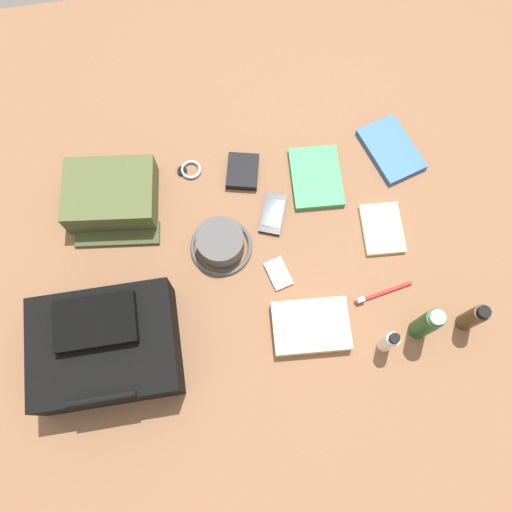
# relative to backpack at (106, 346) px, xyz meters

# --- Properties ---
(ground_plane) EXTENTS (2.64, 2.02, 0.02)m
(ground_plane) POSITION_rel_backpack_xyz_m (-0.41, -0.18, -0.08)
(ground_plane) COLOR brown
(ground_plane) RESTS_ON ground
(backpack) EXTENTS (0.36, 0.28, 0.16)m
(backpack) POSITION_rel_backpack_xyz_m (0.00, 0.00, 0.00)
(backpack) COLOR black
(backpack) RESTS_ON ground_plane
(toiletry_pouch) EXTENTS (0.27, 0.26, 0.09)m
(toiletry_pouch) POSITION_rel_backpack_xyz_m (-0.04, -0.42, -0.03)
(toiletry_pouch) COLOR #47512D
(toiletry_pouch) RESTS_ON ground_plane
(bucket_hat) EXTENTS (0.17, 0.17, 0.07)m
(bucket_hat) POSITION_rel_backpack_xyz_m (-0.32, -0.24, -0.04)
(bucket_hat) COLOR #4D4D4D
(bucket_hat) RESTS_ON ground_plane
(cologne_bottle) EXTENTS (0.04, 0.04, 0.14)m
(cologne_bottle) POSITION_rel_backpack_xyz_m (-0.93, 0.08, -0.00)
(cologne_bottle) COLOR #473319
(cologne_bottle) RESTS_ON ground_plane
(shampoo_bottle) EXTENTS (0.05, 0.05, 0.17)m
(shampoo_bottle) POSITION_rel_backpack_xyz_m (-0.80, 0.08, 0.01)
(shampoo_bottle) COLOR #19471E
(shampoo_bottle) RESTS_ON ground_plane
(toothpaste_tube) EXTENTS (0.04, 0.04, 0.12)m
(toothpaste_tube) POSITION_rel_backpack_xyz_m (-0.70, 0.10, -0.01)
(toothpaste_tube) COLOR white
(toothpaste_tube) RESTS_ON ground_plane
(paperback_novel) EXTENTS (0.18, 0.23, 0.02)m
(paperback_novel) POSITION_rel_backpack_xyz_m (-0.86, -0.46, -0.06)
(paperback_novel) COLOR blue
(paperback_novel) RESTS_ON ground_plane
(travel_guidebook) EXTENTS (0.16, 0.20, 0.02)m
(travel_guidebook) POSITION_rel_backpack_xyz_m (-0.62, -0.40, -0.06)
(travel_guidebook) COLOR #2D934C
(travel_guidebook) RESTS_ON ground_plane
(cell_phone) EXTENTS (0.10, 0.14, 0.01)m
(cell_phone) POSITION_rel_backpack_xyz_m (-0.48, -0.31, -0.06)
(cell_phone) COLOR black
(cell_phone) RESTS_ON ground_plane
(media_player) EXTENTS (0.07, 0.09, 0.01)m
(media_player) POSITION_rel_backpack_xyz_m (-0.46, -0.13, -0.07)
(media_player) COLOR #B7B7BC
(media_player) RESTS_ON ground_plane
(wristwatch) EXTENTS (0.07, 0.06, 0.01)m
(wristwatch) POSITION_rel_backpack_xyz_m (-0.26, -0.49, -0.07)
(wristwatch) COLOR #99999E
(wristwatch) RESTS_ON ground_plane
(toothbrush) EXTENTS (0.17, 0.04, 0.02)m
(toothbrush) POSITION_rel_backpack_xyz_m (-0.73, -0.03, -0.06)
(toothbrush) COLOR red
(toothbrush) RESTS_ON ground_plane
(wallet) EXTENTS (0.11, 0.13, 0.02)m
(wallet) POSITION_rel_backpack_xyz_m (-0.42, -0.46, -0.06)
(wallet) COLOR black
(wallet) RESTS_ON ground_plane
(notepad) EXTENTS (0.12, 0.16, 0.02)m
(notepad) POSITION_rel_backpack_xyz_m (-0.78, -0.22, -0.06)
(notepad) COLOR beige
(notepad) RESTS_ON ground_plane
(folded_towel) EXTENTS (0.21, 0.16, 0.04)m
(folded_towel) POSITION_rel_backpack_xyz_m (-0.52, 0.03, -0.05)
(folded_towel) COLOR beige
(folded_towel) RESTS_ON ground_plane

